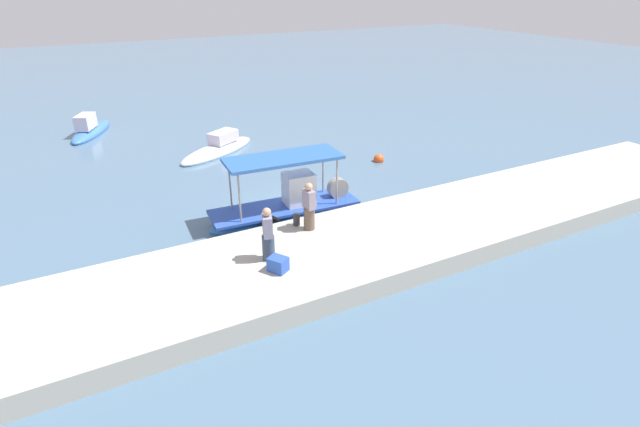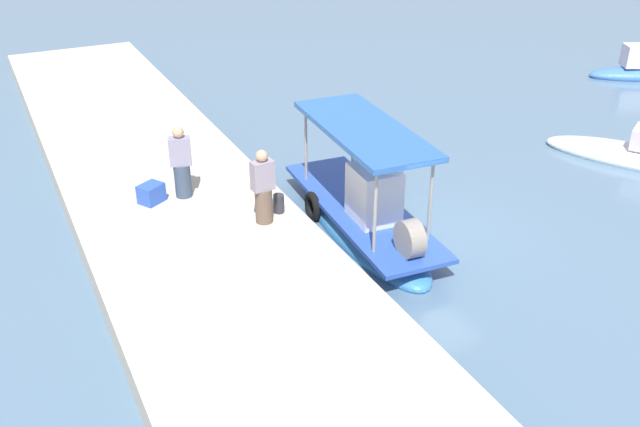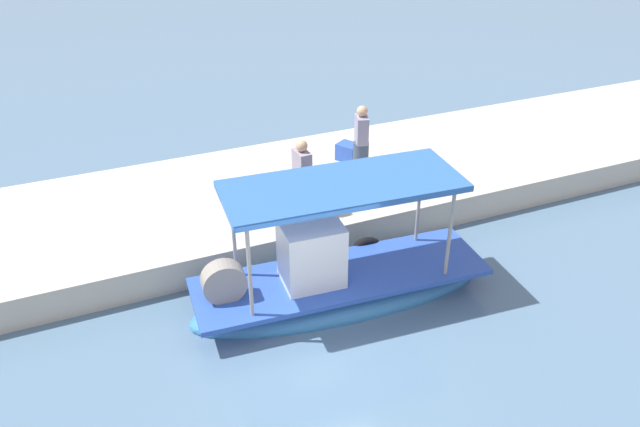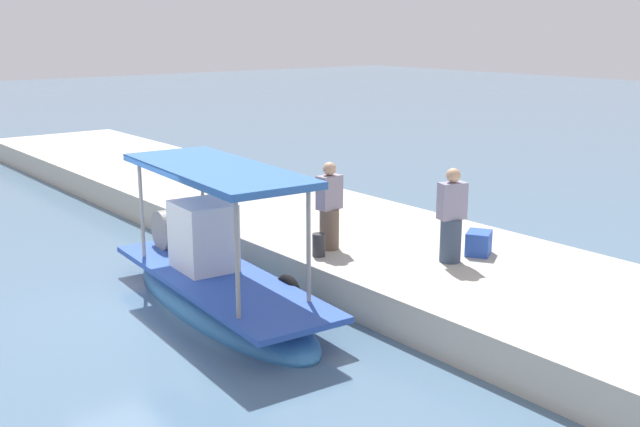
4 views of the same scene
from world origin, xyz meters
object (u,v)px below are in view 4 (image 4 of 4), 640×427
main_fishing_boat (217,283)px  fisherman_by_crate (451,220)px  cargo_crate (479,243)px  fisherman_near_bollard (329,210)px  mooring_bollard (319,245)px

main_fishing_boat → fisherman_by_crate: 4.32m
cargo_crate → fisherman_near_bollard: bearing=44.0°
cargo_crate → fisherman_by_crate: bearing=88.2°
fisherman_near_bollard → cargo_crate: fisherman_near_bollard is taller
mooring_bollard → cargo_crate: size_ratio=0.81×
main_fishing_boat → cargo_crate: bearing=-117.9°
fisherman_by_crate → mooring_bollard: size_ratio=4.01×
main_fishing_boat → cargo_crate: main_fishing_boat is taller
fisherman_by_crate → cargo_crate: size_ratio=3.24×
fisherman_by_crate → mooring_bollard: fisherman_by_crate is taller
fisherman_by_crate → cargo_crate: fisherman_by_crate is taller
main_fishing_boat → mooring_bollard: (-0.51, -1.88, 0.48)m
fisherman_by_crate → mooring_bollard: bearing=43.6°
main_fishing_boat → cargo_crate: size_ratio=11.33×
main_fishing_boat → fisherman_near_bollard: bearing=-96.1°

